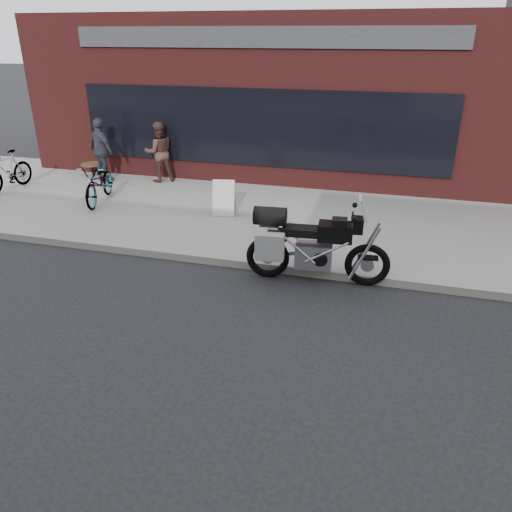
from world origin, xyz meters
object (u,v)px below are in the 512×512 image
motorcycle (308,245)px  cafe_patron_right (101,150)px  sandwich_sign (224,197)px  cafe_table (92,165)px  cafe_patron_left (159,152)px  bicycle_front (99,183)px  bicycle_rear (7,171)px

motorcycle → cafe_patron_right: size_ratio=1.43×
sandwich_sign → cafe_table: (-4.84, 2.16, -0.08)m
cafe_table → cafe_patron_left: 2.25m
sandwich_sign → bicycle_front: bearing=169.8°
bicycle_front → bicycle_rear: 2.93m
motorcycle → sandwich_sign: 3.54m
cafe_table → cafe_patron_left: bearing=-0.1°
sandwich_sign → cafe_patron_right: cafe_patron_right is taller
cafe_table → cafe_patron_left: size_ratio=0.37×
bicycle_front → cafe_patron_right: (-0.94, 1.71, 0.39)m
cafe_patron_left → motorcycle: bearing=100.1°
bicycle_front → cafe_patron_left: cafe_patron_left is taller
cafe_table → cafe_patron_right: bearing=-33.5°
cafe_table → sandwich_sign: bearing=-24.0°
cafe_patron_right → motorcycle: bearing=174.2°
bicycle_front → cafe_patron_right: 1.99m
bicycle_rear → cafe_patron_left: (3.51, 1.88, 0.32)m
cafe_table → cafe_patron_right: 0.97m
bicycle_front → cafe_patron_left: 2.25m
bicycle_rear → motorcycle: bearing=-14.0°
bicycle_front → bicycle_rear: (-2.92, 0.27, 0.03)m
bicycle_front → sandwich_sign: 3.24m
cafe_table → cafe_patron_right: cafe_patron_right is taller
cafe_table → bicycle_front: bearing=-53.3°
bicycle_rear → cafe_patron_right: cafe_patron_right is taller
motorcycle → bicycle_rear: bearing=156.6°
sandwich_sign → cafe_patron_left: 3.44m
motorcycle → cafe_table: 8.67m
bicycle_rear → cafe_patron_right: size_ratio=0.96×
bicycle_rear → cafe_patron_left: size_ratio=1.02×
sandwich_sign → cafe_patron_right: 4.54m
motorcycle → sandwich_sign: motorcycle is taller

